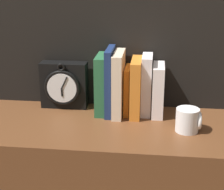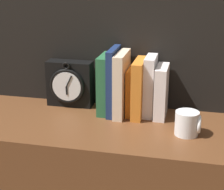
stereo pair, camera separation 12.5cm
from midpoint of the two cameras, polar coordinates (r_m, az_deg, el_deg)
clock at (r=1.45m, az=-4.01°, el=1.69°), size 0.18×0.08×0.18m
book_slot0_green at (r=1.37m, az=1.62°, el=1.67°), size 0.04×0.14×0.22m
book_slot1_navy at (r=1.36m, az=2.86°, el=2.06°), size 0.02×0.15×0.24m
book_slot2_cream at (r=1.35m, az=4.14°, el=1.64°), size 0.04×0.16×0.23m
book_slot3_orange at (r=1.37m, az=5.52°, el=0.61°), size 0.02×0.12×0.17m
book_slot4_orange at (r=1.35m, az=6.81°, el=1.00°), size 0.04×0.15×0.21m
book_slot5_white at (r=1.36m, az=8.46°, el=1.33°), size 0.04×0.12×0.22m
book_slot6_white at (r=1.36m, az=10.17°, el=0.48°), size 0.04×0.13×0.19m
mug at (r=1.24m, az=14.34°, el=-4.26°), size 0.08×0.08×0.08m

